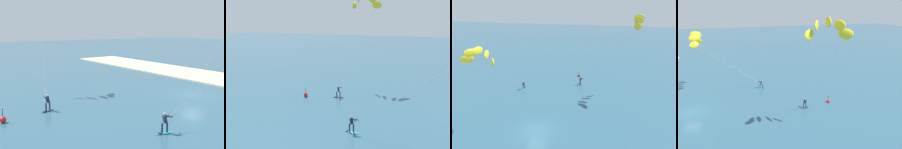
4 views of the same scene
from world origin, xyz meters
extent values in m
plane|color=#2D566B|center=(0.00, 0.00, 0.00)|extent=(240.00, 240.00, 0.00)
ellipsoid|color=#23ADD1|center=(-7.23, 11.86, 0.04)|extent=(0.68, 1.54, 0.08)
cube|color=black|center=(-7.14, 12.26, 0.09)|extent=(0.34, 0.34, 0.02)
cylinder|color=#192338|center=(-7.28, 11.64, 0.47)|extent=(0.14, 0.14, 0.78)
cylinder|color=#192338|center=(-7.19, 12.07, 0.47)|extent=(0.14, 0.14, 0.78)
cube|color=#192338|center=(-7.23, 11.86, 1.16)|extent=(0.36, 0.38, 0.63)
sphere|color=tan|center=(-7.23, 11.86, 1.58)|extent=(0.20, 0.20, 0.20)
cylinder|color=black|center=(-7.27, 11.31, 1.31)|extent=(0.07, 0.55, 0.03)
cylinder|color=#192338|center=(-7.14, 11.58, 1.34)|extent=(0.27, 0.60, 0.15)
cylinder|color=#192338|center=(-7.36, 11.59, 1.34)|extent=(0.34, 0.58, 0.15)
ellipsoid|color=yellow|center=(-10.05, 1.26, 9.13)|extent=(1.58, 1.44, 1.10)
ellipsoid|color=yellow|center=(-9.28, 1.20, 10.12)|extent=(1.10, 1.77, 1.10)
ellipsoid|color=yellow|center=(-7.96, 1.12, 10.50)|extent=(0.44, 1.84, 1.10)
ellipsoid|color=yellow|center=(-6.64, 1.03, 10.12)|extent=(0.89, 1.83, 1.10)
ellipsoid|color=yellow|center=(-5.87, 0.97, 9.13)|extent=(1.44, 1.58, 1.10)
cylinder|color=#B2B2B7|center=(-8.66, 6.28, 5.07)|extent=(2.80, 10.07, 7.53)
cylinder|color=#B2B2B7|center=(-6.57, 6.14, 5.07)|extent=(1.42, 10.35, 7.53)
ellipsoid|color=#333338|center=(3.44, 16.79, 0.04)|extent=(0.78, 1.54, 0.08)
cube|color=black|center=(3.32, 17.18, 0.09)|extent=(0.36, 0.35, 0.02)
cylinder|color=#192338|center=(3.51, 16.58, 0.47)|extent=(0.14, 0.14, 0.78)
cylinder|color=#192338|center=(3.38, 17.00, 0.47)|extent=(0.14, 0.14, 0.78)
cube|color=#192338|center=(3.44, 16.79, 1.16)|extent=(0.38, 0.39, 0.63)
sphere|color=beige|center=(3.44, 16.79, 1.58)|extent=(0.20, 0.20, 0.20)
cylinder|color=black|center=(3.99, 16.72, 1.31)|extent=(0.55, 0.10, 0.03)
cylinder|color=#192338|center=(3.73, 16.86, 1.34)|extent=(0.60, 0.24, 0.15)
cylinder|color=#192338|center=(3.70, 16.64, 1.34)|extent=(0.57, 0.37, 0.15)
ellipsoid|color=yellow|center=(13.03, 13.62, 12.71)|extent=(1.27, 1.51, 1.10)
ellipsoid|color=yellow|center=(13.12, 14.32, 13.61)|extent=(1.60, 1.11, 1.10)
ellipsoid|color=yellow|center=(13.27, 15.52, 13.96)|extent=(1.69, 0.53, 1.10)
ellipsoid|color=yellow|center=(13.43, 16.71, 13.61)|extent=(1.69, 0.74, 1.10)
ellipsoid|color=yellow|center=(13.52, 17.42, 12.71)|extent=(1.51, 1.27, 1.10)
cylinder|color=#B2B2B7|center=(8.51, 15.17, 6.86)|extent=(9.05, 3.11, 11.11)
cylinder|color=#B2B2B7|center=(8.75, 17.07, 6.86)|extent=(9.54, 0.71, 11.11)
sphere|color=red|center=(2.43, 21.27, 0.28)|extent=(0.56, 0.56, 0.56)
cylinder|color=#262628|center=(2.43, 21.27, 0.91)|extent=(0.06, 0.06, 0.70)
sphere|color=#F2F2CC|center=(2.43, 21.27, 1.32)|extent=(0.12, 0.12, 0.12)
camera|label=1|loc=(-22.82, 27.55, 8.25)|focal=48.06mm
camera|label=2|loc=(-31.81, 4.96, 11.26)|focal=44.91mm
camera|label=3|loc=(8.85, -19.87, 16.71)|focal=30.46mm
camera|label=4|loc=(35.78, 4.90, 15.99)|focal=38.78mm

